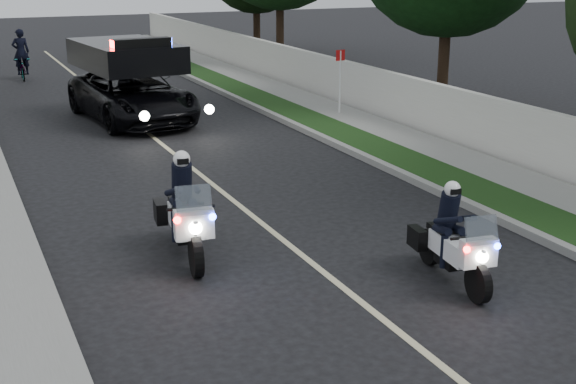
{
  "coord_description": "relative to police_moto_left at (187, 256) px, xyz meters",
  "views": [
    {
      "loc": [
        -5.17,
        -7.76,
        4.8
      ],
      "look_at": [
        -0.07,
        3.58,
        1.0
      ],
      "focal_mm": 48.19,
      "sensor_mm": 36.0,
      "label": 1
    }
  ],
  "objects": [
    {
      "name": "curb_right",
      "position": [
        5.87,
        6.08,
        0.07
      ],
      "size": [
        0.2,
        60.0,
        0.15
      ],
      "primitive_type": "cube",
      "color": "gray",
      "rests_on": "ground"
    },
    {
      "name": "police_suv",
      "position": [
        1.8,
        11.35,
        0.0
      ],
      "size": [
        3.22,
        5.92,
        2.75
      ],
      "primitive_type": "imported",
      "rotation": [
        0.0,
        0.0,
        0.11
      ],
      "color": "black",
      "rests_on": "ground"
    },
    {
      "name": "bicycle",
      "position": [
        -0.34,
        21.37,
        0.0
      ],
      "size": [
        0.67,
        1.73,
        0.89
      ],
      "primitive_type": "imported",
      "rotation": [
        0.0,
        0.0,
        -0.04
      ],
      "color": "black",
      "rests_on": "ground"
    },
    {
      "name": "cyclist",
      "position": [
        -0.34,
        21.37,
        0.0
      ],
      "size": [
        0.67,
        0.45,
        1.83
      ],
      "primitive_type": "imported",
      "rotation": [
        0.0,
        0.0,
        3.12
      ],
      "color": "black",
      "rests_on": "ground"
    },
    {
      "name": "lane_marking",
      "position": [
        1.77,
        6.08,
        0.0
      ],
      "size": [
        0.12,
        50.0,
        0.01
      ],
      "primitive_type": "cube",
      "color": "#BFB78C",
      "rests_on": "ground"
    },
    {
      "name": "ground",
      "position": [
        1.77,
        -3.92,
        0.0
      ],
      "size": [
        120.0,
        120.0,
        0.0
      ],
      "primitive_type": "plane",
      "color": "black",
      "rests_on": "ground"
    },
    {
      "name": "police_moto_left",
      "position": [
        0.0,
        0.0,
        0.0
      ],
      "size": [
        1.0,
        2.18,
        1.78
      ],
      "primitive_type": null,
      "rotation": [
        0.0,
        0.0,
        -0.13
      ],
      "color": "silver",
      "rests_on": "ground"
    },
    {
      "name": "property_wall",
      "position": [
        8.87,
        6.08,
        0.75
      ],
      "size": [
        0.22,
        60.0,
        1.5
      ],
      "primitive_type": "cube",
      "color": "beige",
      "rests_on": "ground"
    },
    {
      "name": "police_moto_right",
      "position": [
        3.4,
        -2.69,
        0.0
      ],
      "size": [
        0.89,
        1.93,
        1.58
      ],
      "primitive_type": null,
      "rotation": [
        0.0,
        0.0,
        -0.13
      ],
      "color": "silver",
      "rests_on": "ground"
    },
    {
      "name": "tree_right_e",
      "position": [
        11.92,
        26.32,
        0.0
      ],
      "size": [
        5.44,
        5.44,
        9.02
      ],
      "primitive_type": null,
      "rotation": [
        0.0,
        0.0,
        -0.0
      ],
      "color": "black",
      "rests_on": "ground"
    },
    {
      "name": "grass_verge",
      "position": [
        6.57,
        6.08,
        0.08
      ],
      "size": [
        1.2,
        60.0,
        0.16
      ],
      "primitive_type": "cube",
      "color": "#193814",
      "rests_on": "ground"
    },
    {
      "name": "sign_post",
      "position": [
        7.77,
        9.24,
        0.0
      ],
      "size": [
        0.39,
        0.39,
        2.15
      ],
      "primitive_type": null,
      "rotation": [
        0.0,
        0.0,
        0.17
      ],
      "color": "#A60B1E",
      "rests_on": "ground"
    },
    {
      "name": "tree_right_d",
      "position": [
        11.15,
        21.55,
        0.0
      ],
      "size": [
        7.8,
        7.8,
        11.2
      ],
      "primitive_type": null,
      "rotation": [
        0.0,
        0.0,
        -0.18
      ],
      "color": "#153D14",
      "rests_on": "ground"
    },
    {
      "name": "tree_right_c",
      "position": [
        11.58,
        9.27,
        0.0
      ],
      "size": [
        8.33,
        8.33,
        10.61
      ],
      "primitive_type": null,
      "rotation": [
        0.0,
        0.0,
        -0.39
      ],
      "color": "black",
      "rests_on": "ground"
    },
    {
      "name": "curb_left",
      "position": [
        -2.33,
        6.08,
        0.07
      ],
      "size": [
        0.2,
        60.0,
        0.15
      ],
      "primitive_type": "cube",
      "color": "gray",
      "rests_on": "ground"
    },
    {
      "name": "sidewalk_right",
      "position": [
        7.87,
        6.08,
        0.08
      ],
      "size": [
        1.4,
        60.0,
        0.16
      ],
      "primitive_type": "cube",
      "color": "gray",
      "rests_on": "ground"
    }
  ]
}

